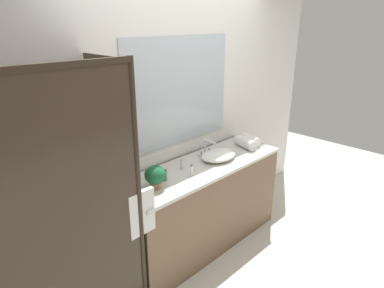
{
  "coord_description": "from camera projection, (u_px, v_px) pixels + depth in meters",
  "views": [
    {
      "loc": [
        -2.15,
        -1.98,
        2.2
      ],
      "look_at": [
        -0.15,
        0.0,
        1.15
      ],
      "focal_mm": 31.21,
      "sensor_mm": 36.0,
      "label": 1
    }
  ],
  "objects": [
    {
      "name": "rolled_towel_near_edge",
      "position": [
        251.0,
        140.0,
        3.67
      ],
      "size": [
        0.15,
        0.24,
        0.11
      ],
      "primitive_type": "cylinder",
      "rotation": [
        1.57,
        0.0,
        -0.2
      ],
      "color": "white",
      "rests_on": "vanity_cabinet"
    },
    {
      "name": "ground_plane",
      "position": [
        202.0,
        243.0,
        3.5
      ],
      "size": [
        8.0,
        8.0,
        0.0
      ],
      "primitive_type": "plane",
      "color": "silver"
    },
    {
      "name": "rolled_towel_middle",
      "position": [
        245.0,
        143.0,
        3.59
      ],
      "size": [
        0.16,
        0.28,
        0.11
      ],
      "primitive_type": "cylinder",
      "rotation": [
        1.57,
        0.0,
        -0.23
      ],
      "color": "white",
      "rests_on": "vanity_cabinet"
    },
    {
      "name": "vanity_cabinet",
      "position": [
        202.0,
        205.0,
        3.35
      ],
      "size": [
        1.8,
        0.58,
        0.9
      ],
      "color": "brown",
      "rests_on": "ground_plane"
    },
    {
      "name": "wall_back_with_mirror",
      "position": [
        178.0,
        117.0,
        3.28
      ],
      "size": [
        4.4,
        0.06,
        2.6
      ],
      "color": "silver",
      "rests_on": "ground_plane"
    },
    {
      "name": "sink_basin",
      "position": [
        218.0,
        155.0,
        3.3
      ],
      "size": [
        0.39,
        0.29,
        0.08
      ],
      "primitive_type": "ellipsoid",
      "color": "white",
      "rests_on": "vanity_cabinet"
    },
    {
      "name": "shower_enclosure",
      "position": [
        91.0,
        212.0,
        2.18
      ],
      "size": [
        1.2,
        0.59,
        2.0
      ],
      "color": "#2D2319",
      "rests_on": "ground_plane"
    },
    {
      "name": "potted_plant",
      "position": [
        155.0,
        176.0,
        2.72
      ],
      "size": [
        0.18,
        0.18,
        0.19
      ],
      "color": "#B77A51",
      "rests_on": "vanity_cabinet"
    },
    {
      "name": "faucet",
      "position": [
        206.0,
        149.0,
        3.41
      ],
      "size": [
        0.17,
        0.15,
        0.17
      ],
      "color": "silver",
      "rests_on": "vanity_cabinet"
    },
    {
      "name": "amenity_bottle_conditioner",
      "position": [
        165.0,
        175.0,
        2.86
      ],
      "size": [
        0.03,
        0.03,
        0.1
      ],
      "color": "#4C7056",
      "rests_on": "vanity_cabinet"
    },
    {
      "name": "amenity_bottle_shampoo",
      "position": [
        182.0,
        165.0,
        3.08
      ],
      "size": [
        0.03,
        0.03,
        0.1
      ],
      "color": "silver",
      "rests_on": "vanity_cabinet"
    },
    {
      "name": "amenity_bottle_lotion",
      "position": [
        192.0,
        170.0,
        2.95
      ],
      "size": [
        0.03,
        0.03,
        0.1
      ],
      "color": "white",
      "rests_on": "vanity_cabinet"
    }
  ]
}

